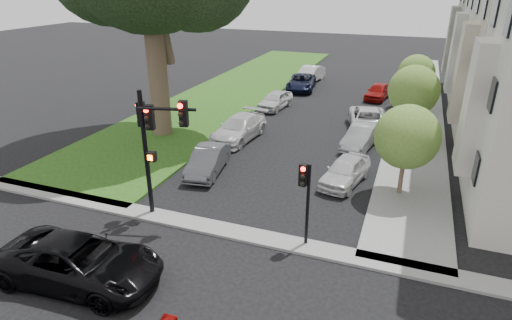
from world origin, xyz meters
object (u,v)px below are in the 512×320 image
(car_parked_1, at_px, (361,137))
(car_parked_6, at_px, (239,128))
(small_tree_b, at_px, (414,91))
(traffic_signal_main, at_px, (153,133))
(small_tree_c, at_px, (416,73))
(car_parked_2, at_px, (368,121))
(car_cross_near, at_px, (79,262))
(car_parked_0, at_px, (345,171))
(car_parked_3, at_px, (378,91))
(small_tree_a, at_px, (407,137))
(car_parked_7, at_px, (275,100))
(car_parked_9, at_px, (310,74))
(car_parked_8, at_px, (301,82))
(car_parked_5, at_px, (208,161))
(traffic_signal_secondary, at_px, (305,190))

(car_parked_1, height_order, car_parked_6, car_parked_6)
(small_tree_b, relative_size, traffic_signal_main, 0.85)
(small_tree_c, relative_size, car_parked_2, 0.78)
(small_tree_b, bearing_deg, car_cross_near, -117.44)
(car_parked_0, bearing_deg, car_parked_3, 102.40)
(car_parked_1, bearing_deg, car_parked_2, 99.02)
(small_tree_a, height_order, car_cross_near, small_tree_a)
(car_parked_6, relative_size, car_parked_7, 1.27)
(car_parked_9, bearing_deg, car_parked_8, -80.72)
(small_tree_b, distance_m, car_parked_0, 8.76)
(car_parked_0, distance_m, car_parked_5, 7.09)
(small_tree_a, distance_m, car_cross_near, 14.32)
(small_tree_b, relative_size, traffic_signal_secondary, 1.36)
(traffic_signal_main, relative_size, car_parked_7, 1.37)
(small_tree_c, distance_m, traffic_signal_secondary, 21.71)
(small_tree_a, distance_m, car_parked_5, 9.92)
(traffic_signal_secondary, distance_m, car_parked_9, 28.13)
(car_cross_near, relative_size, car_parked_5, 1.38)
(car_parked_0, distance_m, car_parked_1, 5.26)
(traffic_signal_secondary, xyz_separation_m, car_parked_2, (0.68, 14.38, -1.65))
(car_cross_near, xyz_separation_m, car_parked_6, (-0.33, 14.67, -0.05))
(small_tree_b, height_order, car_parked_9, small_tree_b)
(car_parked_5, relative_size, car_parked_7, 1.02)
(car_parked_1, distance_m, car_parked_9, 17.58)
(car_parked_5, bearing_deg, car_parked_0, 1.17)
(small_tree_c, relative_size, car_parked_9, 0.89)
(traffic_signal_main, relative_size, car_parked_6, 1.08)
(traffic_signal_main, height_order, car_parked_5, traffic_signal_main)
(small_tree_b, height_order, traffic_signal_main, traffic_signal_main)
(car_parked_5, xyz_separation_m, car_parked_8, (-0.10, 19.27, 0.02))
(small_tree_a, xyz_separation_m, car_parked_7, (-10.05, 11.78, -2.25))
(traffic_signal_secondary, bearing_deg, car_parked_1, 86.81)
(car_parked_5, bearing_deg, car_parked_3, 60.48)
(traffic_signal_secondary, bearing_deg, small_tree_b, 77.01)
(car_cross_near, xyz_separation_m, car_parked_3, (6.92, 27.84, -0.12))
(small_tree_c, height_order, car_parked_5, small_tree_c)
(traffic_signal_main, xyz_separation_m, car_parked_9, (-0.21, 27.26, -3.03))
(car_cross_near, xyz_separation_m, car_parked_8, (-0.01, 28.69, -0.09))
(car_parked_2, distance_m, car_parked_6, 8.69)
(car_cross_near, bearing_deg, car_parked_5, -4.68)
(car_parked_7, bearing_deg, car_parked_6, -82.45)
(car_parked_6, distance_m, car_parked_7, 7.42)
(car_parked_5, relative_size, car_parked_6, 0.80)
(traffic_signal_secondary, xyz_separation_m, car_cross_near, (-6.48, -4.70, -1.60))
(small_tree_a, bearing_deg, traffic_signal_main, -149.80)
(car_cross_near, bearing_deg, car_parked_2, -24.71)
(car_parked_2, xyz_separation_m, car_parked_7, (-7.51, 3.01, -0.05))
(traffic_signal_main, distance_m, car_parked_6, 10.40)
(car_parked_6, bearing_deg, small_tree_c, 54.33)
(car_parked_3, relative_size, car_parked_5, 0.96)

